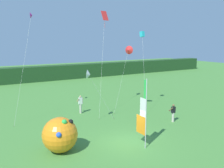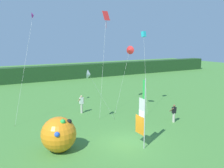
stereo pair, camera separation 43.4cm
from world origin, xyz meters
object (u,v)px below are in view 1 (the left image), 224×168
person_near_banner (80,104)px  person_mid_field (173,112)px  kite_red_delta_3 (128,50)px  kite_white_delta_2 (89,75)px  kite_magenta_delta_4 (31,17)px  banner_flag (143,114)px  kite_red_diamond_0 (104,21)px  inflatable_balloon (60,135)px  kite_cyan_box_1 (142,35)px

person_near_banner → person_mid_field: person_near_banner is taller
kite_red_delta_3 → kite_white_delta_2: bearing=-166.2°
kite_white_delta_2 → kite_magenta_delta_4: bearing=121.7°
kite_magenta_delta_4 → kite_white_delta_2: bearing=-58.3°
person_mid_field → person_near_banner: bearing=132.1°
person_mid_field → kite_white_delta_2: (-6.50, 3.26, 3.40)m
banner_flag → kite_red_diamond_0: 11.82m
banner_flag → kite_magenta_delta_4: size_ratio=0.49×
kite_white_delta_2 → kite_magenta_delta_4: 7.80m
banner_flag → kite_magenta_delta_4: (-4.23, 11.17, 6.91)m
kite_red_diamond_0 → kite_white_delta_2: size_ratio=2.12×
kite_magenta_delta_4 → kite_red_delta_3: bearing=-26.7°
kite_magenta_delta_4 → inflatable_balloon: bearing=-94.8°
person_near_banner → kite_cyan_box_1: bearing=-11.3°
person_near_banner → kite_red_delta_3: kite_red_delta_3 is taller
kite_cyan_box_1 → kite_white_delta_2: kite_cyan_box_1 is taller
person_mid_field → kite_red_diamond_0: kite_red_diamond_0 is taller
person_mid_field → kite_red_delta_3: size_ratio=0.24×
person_mid_field → kite_magenta_delta_4: kite_magenta_delta_4 is taller
person_mid_field → kite_cyan_box_1: (0.48, 5.25, 6.73)m
person_near_banner → kite_red_diamond_0: (2.81, 0.17, 7.97)m
banner_flag → kite_red_delta_3: kite_red_delta_3 is taller
kite_red_delta_3 → kite_cyan_box_1: bearing=20.3°
person_mid_field → inflatable_balloon: inflatable_balloon is taller
banner_flag → kite_white_delta_2: 6.42m
inflatable_balloon → kite_white_delta_2: kite_white_delta_2 is taller
kite_white_delta_2 → kite_red_delta_3: bearing=13.8°
person_near_banner → inflatable_balloon: 8.53m
person_mid_field → banner_flag: bearing=-153.2°
kite_white_delta_2 → kite_red_delta_3: kite_red_delta_3 is taller
kite_red_diamond_0 → kite_magenta_delta_4: (-6.62, 1.73, 0.22)m
kite_red_diamond_0 → inflatable_balloon: bearing=-135.0°
person_near_banner → kite_magenta_delta_4: kite_magenta_delta_4 is taller
person_near_banner → kite_magenta_delta_4: (-3.80, 1.90, 8.19)m
banner_flag → kite_cyan_box_1: kite_cyan_box_1 is taller
inflatable_balloon → kite_cyan_box_1: bearing=28.5°
banner_flag → kite_red_delta_3: bearing=62.7°
banner_flag → kite_red_diamond_0: size_ratio=0.47×
banner_flag → inflatable_balloon: bearing=157.5°
person_near_banner → kite_red_diamond_0: 8.46m
person_mid_field → kite_red_diamond_0: (-3.07, 6.70, 8.08)m
inflatable_balloon → person_mid_field: bearing=3.7°
person_mid_field → kite_red_diamond_0: size_ratio=0.16×
kite_magenta_delta_4 → person_near_banner: bearing=-26.5°
banner_flag → kite_red_delta_3: 8.95m
kite_red_delta_3 → inflatable_balloon: bearing=-149.6°
person_near_banner → kite_red_delta_3: bearing=-26.9°
banner_flag → kite_magenta_delta_4: bearing=110.7°
inflatable_balloon → kite_red_diamond_0: 13.02m
person_mid_field → kite_red_diamond_0: 10.94m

